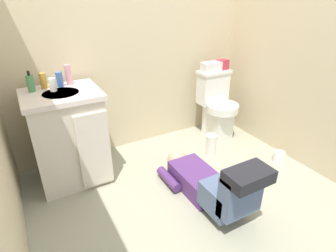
{
  "coord_description": "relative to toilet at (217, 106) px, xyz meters",
  "views": [
    {
      "loc": [
        -1.04,
        -1.45,
        1.54
      ],
      "look_at": [
        0.04,
        0.48,
        0.45
      ],
      "focal_mm": 29.45,
      "sensor_mm": 36.0,
      "label": 1
    }
  ],
  "objects": [
    {
      "name": "wall_right",
      "position": [
        0.41,
        -0.8,
        0.83
      ],
      "size": [
        0.08,
        2.19,
        2.4
      ],
      "primitive_type": "cube",
      "color": "beige",
      "rests_on": "ground_plane"
    },
    {
      "name": "toiletry_bag",
      "position": [
        0.1,
        0.09,
        0.44
      ],
      "size": [
        0.12,
        0.09,
        0.11
      ],
      "primitive_type": "cube",
      "color": "#B22D3F",
      "rests_on": "toilet"
    },
    {
      "name": "bottle_blue",
      "position": [
        -1.6,
        0.11,
        0.51
      ],
      "size": [
        0.05,
        0.05,
        0.12
      ],
      "primitive_type": "cylinder",
      "color": "#4066B2",
      "rests_on": "vanity_cabinet"
    },
    {
      "name": "faucet",
      "position": [
        -1.63,
        0.11,
        0.5
      ],
      "size": [
        0.02,
        0.02,
        0.1
      ],
      "primitive_type": "cylinder",
      "color": "silver",
      "rests_on": "vanity_cabinet"
    },
    {
      "name": "tissue_box",
      "position": [
        -0.05,
        0.09,
        0.43
      ],
      "size": [
        0.22,
        0.11,
        0.1
      ],
      "primitive_type": "cube",
      "color": "silver",
      "rests_on": "toilet"
    },
    {
      "name": "toilet_paper_roll",
      "position": [
        0.21,
        -0.76,
        -0.32
      ],
      "size": [
        0.11,
        0.11,
        0.1
      ],
      "primitive_type": "cylinder",
      "color": "white",
      "rests_on": "ground_plane"
    },
    {
      "name": "bottle_pink",
      "position": [
        -1.52,
        0.12,
        0.54
      ],
      "size": [
        0.05,
        0.05,
        0.17
      ],
      "primitive_type": "cylinder",
      "color": "pink",
      "rests_on": "vanity_cabinet"
    },
    {
      "name": "bottle_white",
      "position": [
        -1.67,
        0.02,
        0.5
      ],
      "size": [
        0.05,
        0.05,
        0.1
      ],
      "primitive_type": "cylinder",
      "color": "white",
      "rests_on": "vanity_cabinet"
    },
    {
      "name": "person_plumber",
      "position": [
        -0.75,
        -0.89,
        -0.19
      ],
      "size": [
        0.39,
        1.06,
        0.52
      ],
      "color": "#512D6B",
      "rests_on": "ground_plane"
    },
    {
      "name": "paper_towel_roll",
      "position": [
        -0.3,
        -0.32,
        -0.26
      ],
      "size": [
        0.11,
        0.11,
        0.22
      ],
      "primitive_type": "cylinder",
      "color": "white",
      "rests_on": "ground_plane"
    },
    {
      "name": "bottle_amber",
      "position": [
        -1.72,
        0.13,
        0.52
      ],
      "size": [
        0.05,
        0.05,
        0.13
      ],
      "primitive_type": "cylinder",
      "color": "gold",
      "rests_on": "vanity_cabinet"
    },
    {
      "name": "ground_plane",
      "position": [
        -0.85,
        -0.8,
        -0.39
      ],
      "size": [
        2.95,
        3.19,
        0.04
      ],
      "primitive_type": "cube",
      "color": "gray"
    },
    {
      "name": "wall_back",
      "position": [
        -0.85,
        0.34,
        0.83
      ],
      "size": [
        2.61,
        0.08,
        2.4
      ],
      "primitive_type": "cube",
      "color": "beige",
      "rests_on": "ground_plane"
    },
    {
      "name": "soap_dispenser",
      "position": [
        -1.82,
        0.09,
        0.52
      ],
      "size": [
        0.06,
        0.06,
        0.17
      ],
      "color": "#4B8E58",
      "rests_on": "vanity_cabinet"
    },
    {
      "name": "toilet",
      "position": [
        0.0,
        0.0,
        0.0
      ],
      "size": [
        0.36,
        0.46,
        0.75
      ],
      "color": "silver",
      "rests_on": "ground_plane"
    },
    {
      "name": "vanity_cabinet",
      "position": [
        -1.62,
        -0.04,
        0.05
      ],
      "size": [
        0.6,
        0.53,
        0.82
      ],
      "color": "beige",
      "rests_on": "ground_plane"
    }
  ]
}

